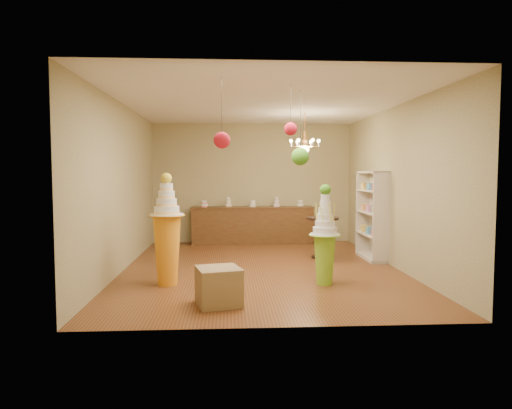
{
  "coord_description": "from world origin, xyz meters",
  "views": [
    {
      "loc": [
        -0.59,
        -8.32,
        1.77
      ],
      "look_at": [
        -0.09,
        0.0,
        1.18
      ],
      "focal_mm": 32.0,
      "sensor_mm": 36.0,
      "label": 1
    }
  ],
  "objects": [
    {
      "name": "vase",
      "position": [
        1.34,
        0.94,
        0.95
      ],
      "size": [
        0.26,
        0.26,
        0.21
      ],
      "primitive_type": "imported",
      "rotation": [
        0.0,
        0.0,
        0.31
      ],
      "color": "beige",
      "rests_on": "round_table"
    },
    {
      "name": "pedestal_orange",
      "position": [
        -1.56,
        -1.16,
        0.71
      ],
      "size": [
        0.65,
        0.65,
        1.76
      ],
      "rotation": [
        0.0,
        0.0,
        0.29
      ],
      "color": "orange",
      "rests_on": "floor"
    },
    {
      "name": "wall_front",
      "position": [
        0.0,
        -3.25,
        1.5
      ],
      "size": [
        5.0,
        0.04,
        3.0
      ],
      "primitive_type": "cube",
      "color": "tan",
      "rests_on": "ground"
    },
    {
      "name": "shelving_unit",
      "position": [
        2.34,
        0.8,
        0.9
      ],
      "size": [
        0.33,
        1.2,
        1.8
      ],
      "color": "beige",
      "rests_on": "floor"
    },
    {
      "name": "pedestal_green",
      "position": [
        0.92,
        -1.28,
        0.62
      ],
      "size": [
        0.48,
        0.48,
        1.59
      ],
      "rotation": [
        0.0,
        0.0,
        0.04
      ],
      "color": "#85C62C",
      "rests_on": "floor"
    },
    {
      "name": "pom_red_left",
      "position": [
        -0.67,
        -2.36,
        2.19
      ],
      "size": [
        0.22,
        0.22,
        0.92
      ],
      "color": "#3B352A",
      "rests_on": "ceiling"
    },
    {
      "name": "pom_green_mid",
      "position": [
        0.49,
        -1.51,
        2.01
      ],
      "size": [
        0.27,
        0.27,
        1.12
      ],
      "color": "#3B352A",
      "rests_on": "ceiling"
    },
    {
      "name": "sideboard",
      "position": [
        0.0,
        2.97,
        0.48
      ],
      "size": [
        3.04,
        0.54,
        1.16
      ],
      "color": "#513219",
      "rests_on": "floor"
    },
    {
      "name": "burlap_riser",
      "position": [
        -0.73,
        -2.31,
        0.25
      ],
      "size": [
        0.67,
        0.67,
        0.5
      ],
      "primitive_type": "cube",
      "rotation": [
        0.0,
        0.0,
        0.24
      ],
      "color": "olive",
      "rests_on": "floor"
    },
    {
      "name": "round_table",
      "position": [
        1.34,
        0.94,
        0.55
      ],
      "size": [
        0.87,
        0.87,
        0.85
      ],
      "rotation": [
        0.0,
        0.0,
        -0.4
      ],
      "color": "black",
      "rests_on": "floor"
    },
    {
      "name": "wall_left",
      "position": [
        -2.5,
        0.0,
        1.5
      ],
      "size": [
        0.04,
        6.5,
        3.0
      ],
      "primitive_type": "cube",
      "color": "tan",
      "rests_on": "ground"
    },
    {
      "name": "wall_right",
      "position": [
        2.5,
        0.0,
        1.5
      ],
      "size": [
        0.04,
        6.5,
        3.0
      ],
      "primitive_type": "cube",
      "color": "tan",
      "rests_on": "ground"
    },
    {
      "name": "chandelier",
      "position": [
        0.98,
        1.05,
        2.3
      ],
      "size": [
        0.71,
        0.71,
        0.85
      ],
      "rotation": [
        0.0,
        0.0,
        -0.1
      ],
      "color": "#E5A250",
      "rests_on": "ceiling"
    },
    {
      "name": "wall_back",
      "position": [
        0.0,
        3.25,
        1.5
      ],
      "size": [
        5.0,
        0.04,
        3.0
      ],
      "primitive_type": "cube",
      "color": "tan",
      "rests_on": "ground"
    },
    {
      "name": "floor",
      "position": [
        0.0,
        0.0,
        0.0
      ],
      "size": [
        6.5,
        6.5,
        0.0
      ],
      "primitive_type": "plane",
      "color": "brown",
      "rests_on": "ground"
    },
    {
      "name": "pom_red_right",
      "position": [
        0.28,
        -1.93,
        2.38
      ],
      "size": [
        0.18,
        0.18,
        0.71
      ],
      "color": "#3B352A",
      "rests_on": "ceiling"
    },
    {
      "name": "ceiling",
      "position": [
        0.0,
        0.0,
        3.0
      ],
      "size": [
        6.5,
        6.5,
        0.0
      ],
      "primitive_type": "plane",
      "rotation": [
        3.14,
        0.0,
        0.0
      ],
      "color": "silver",
      "rests_on": "ground"
    }
  ]
}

